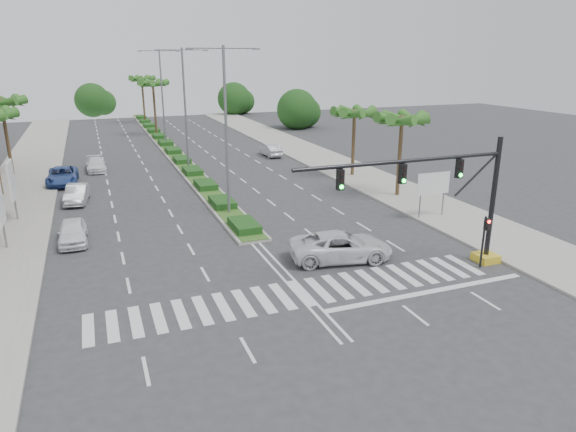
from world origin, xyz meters
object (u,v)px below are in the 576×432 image
(car_parked_d, at_px, (96,165))
(car_parked_c, at_px, (62,176))
(car_parked_a, at_px, (73,232))
(car_right, at_px, (271,150))
(car_parked_b, at_px, (77,194))
(car_crossing, at_px, (341,246))

(car_parked_d, bearing_deg, car_parked_c, -122.82)
(car_parked_a, height_order, car_parked_d, car_parked_a)
(car_parked_d, xyz_separation_m, car_right, (19.26, 1.07, 0.05))
(car_parked_b, height_order, car_parked_c, car_parked_c)
(car_parked_a, relative_size, car_parked_b, 0.96)
(car_parked_c, distance_m, car_crossing, 29.83)
(car_parked_c, relative_size, car_right, 1.31)
(car_parked_c, bearing_deg, car_parked_d, 59.88)
(car_parked_a, relative_size, car_parked_c, 0.76)
(car_parked_a, bearing_deg, car_parked_d, 85.21)
(car_crossing, bearing_deg, car_parked_c, 43.04)
(car_crossing, relative_size, car_right, 1.39)
(car_parked_a, height_order, car_crossing, car_crossing)
(car_parked_d, xyz_separation_m, car_crossing, (12.62, -30.29, 0.17))
(car_parked_b, distance_m, car_parked_c, 7.11)
(car_right, bearing_deg, car_parked_b, 30.56)
(car_parked_c, bearing_deg, car_right, 16.33)
(car_parked_c, bearing_deg, car_crossing, -57.06)
(car_parked_b, bearing_deg, car_parked_d, 89.20)
(car_parked_b, distance_m, car_right, 24.62)
(car_parked_a, distance_m, car_right, 31.07)
(car_parked_b, xyz_separation_m, car_parked_d, (1.70, 11.86, -0.07))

